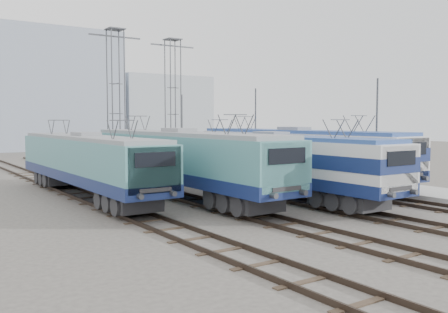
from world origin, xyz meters
TOP-DOWN VIEW (x-y plane):
  - ground at (0.00, 0.00)m, footprint 160.00×160.00m
  - platform at (10.20, 8.00)m, footprint 4.00×70.00m
  - locomotive_far_left at (-6.75, 9.71)m, footprint 2.77×17.50m
  - locomotive_center_left at (-2.25, 6.97)m, footprint 2.94×18.61m
  - locomotive_center_right at (2.25, 4.22)m, footprint 2.79×17.65m
  - locomotive_far_right at (6.75, 7.20)m, footprint 2.94×18.63m
  - catenary_tower_west at (0.00, 22.00)m, footprint 4.50×1.20m
  - catenary_tower_east at (6.50, 24.00)m, footprint 4.50×1.20m
  - mast_front at (8.60, 2.00)m, footprint 0.12×0.12m
  - mast_mid at (8.60, 14.00)m, footprint 0.12×0.12m
  - mast_rear at (8.60, 26.00)m, footprint 0.12×0.12m
  - building_center at (4.00, 62.00)m, footprint 22.00×14.00m
  - building_east at (24.00, 62.00)m, footprint 16.00×12.00m

SIDE VIEW (x-z plane):
  - ground at x=0.00m, z-range 0.00..0.00m
  - platform at x=10.20m, z-range 0.00..0.30m
  - locomotive_far_left at x=-6.75m, z-range 0.54..3.83m
  - locomotive_center_right at x=2.25m, z-range 0.60..3.91m
  - locomotive_center_left at x=-2.25m, z-range 0.56..4.06m
  - locomotive_far_right at x=6.75m, z-range 0.62..4.12m
  - mast_front at x=8.60m, z-range 0.00..7.00m
  - mast_mid at x=8.60m, z-range 0.00..7.00m
  - mast_rear at x=8.60m, z-range 0.00..7.00m
  - building_east at x=24.00m, z-range 0.00..12.00m
  - catenary_tower_west at x=0.00m, z-range 0.64..12.64m
  - catenary_tower_east at x=6.50m, z-range 0.64..12.64m
  - building_center at x=4.00m, z-range 0.00..18.00m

